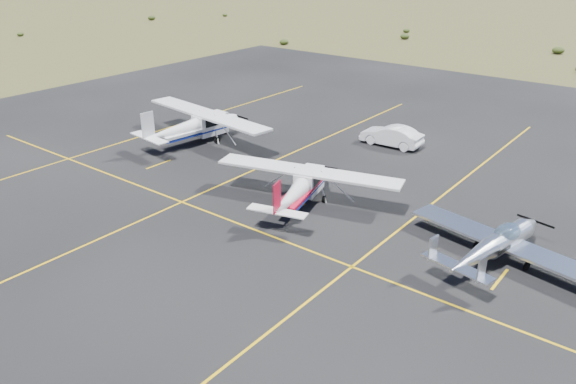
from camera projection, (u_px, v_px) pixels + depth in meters
ground at (450, 230)px, 27.96m from camera, size 1600.00×1600.00×0.00m
apron at (333, 194)px, 31.88m from camera, size 72.00×72.00×0.02m
aircraft_low_wing at (498, 244)px, 24.69m from camera, size 6.80×9.37×2.03m
aircraft_cessna at (301, 186)px, 29.97m from camera, size 6.92×10.40×2.64m
aircraft_plain at (194, 125)px, 39.42m from camera, size 7.24×11.99×3.02m
sedan at (391, 136)px, 39.23m from camera, size 1.69×4.40×1.43m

